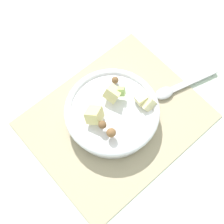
% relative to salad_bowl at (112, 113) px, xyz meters
% --- Properties ---
extents(ground_plane, '(2.40, 2.40, 0.00)m').
position_rel_salad_bowl_xyz_m(ground_plane, '(0.01, -0.01, -0.04)').
color(ground_plane, silver).
extents(placemat, '(0.46, 0.37, 0.01)m').
position_rel_salad_bowl_xyz_m(placemat, '(0.01, -0.01, -0.04)').
color(placemat, tan).
rests_on(placemat, ground_plane).
extents(salad_bowl, '(0.25, 0.25, 0.10)m').
position_rel_salad_bowl_xyz_m(salad_bowl, '(0.00, 0.00, 0.00)').
color(salad_bowl, white).
rests_on(salad_bowl, placemat).
extents(serving_spoon, '(0.20, 0.08, 0.01)m').
position_rel_salad_bowl_xyz_m(serving_spoon, '(0.20, -0.05, -0.03)').
color(serving_spoon, '#B7B7BC').
rests_on(serving_spoon, placemat).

